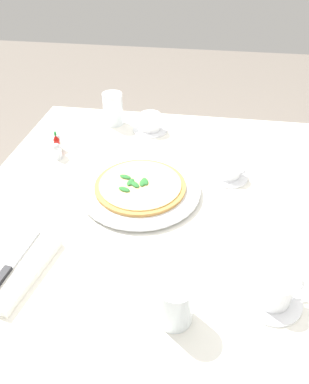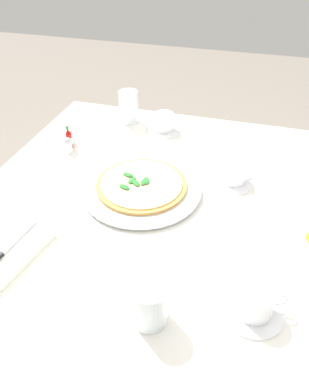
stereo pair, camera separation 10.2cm
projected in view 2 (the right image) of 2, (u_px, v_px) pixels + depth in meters
ground_plane at (164, 344)px, 1.48m from camera, size 8.00×8.00×0.00m
dining_table at (167, 237)px, 1.10m from camera, size 1.13×1.13×0.75m
pizza_plate at (142, 188)px, 1.06m from camera, size 0.35×0.35×0.02m
pizza at (141, 184)px, 1.06m from camera, size 0.27×0.27×0.02m
coffee_cup_far_right at (164, 123)px, 1.34m from camera, size 0.13×0.13×0.07m
coffee_cup_left_edge at (234, 175)px, 1.09m from camera, size 0.13×0.13×0.06m
coffee_cup_near_left at (255, 303)px, 0.73m from camera, size 0.13×0.13×0.07m
water_glass_back_corner at (150, 305)px, 0.71m from camera, size 0.07×0.07×0.10m
water_glass_center_back at (129, 109)px, 1.39m from camera, size 0.08×0.08×0.12m
napkin_folded at (5, 254)px, 0.86m from camera, size 0.24×0.17×0.02m
dinner_knife at (5, 249)px, 0.85m from camera, size 0.20×0.04×0.01m
hot_sauce_bottle at (69, 139)px, 1.25m from camera, size 0.02×0.02×0.08m
salt_shaker at (70, 137)px, 1.27m from camera, size 0.03×0.03×0.06m
pepper_shaker at (68, 146)px, 1.23m from camera, size 0.03×0.03×0.06m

